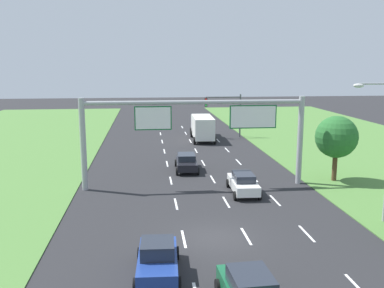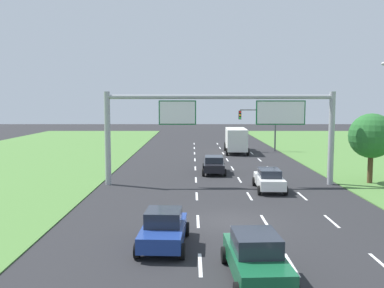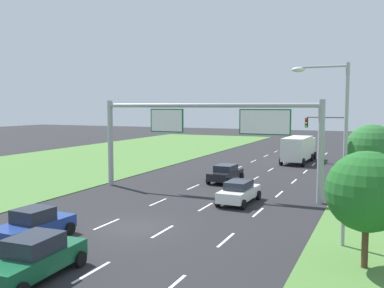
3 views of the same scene
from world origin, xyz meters
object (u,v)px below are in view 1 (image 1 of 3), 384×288
box_truck (202,126)px  car_far_ahead (158,258)px  street_lamp (384,140)px  traffic_light_mast (226,108)px  car_mid_lane (243,183)px  car_near_red (186,162)px  roadside_tree_mid (336,137)px  sign_gantry (199,125)px

box_truck → car_far_ahead: bearing=-98.6°
box_truck → street_lamp: size_ratio=1.02×
traffic_light_mast → street_lamp: size_ratio=0.66×
car_mid_lane → street_lamp: 10.46m
car_near_red → traffic_light_mast: 18.46m
box_truck → traffic_light_mast: (3.19, 1.05, 2.21)m
car_mid_lane → roadside_tree_mid: (8.15, 2.46, 2.88)m
car_mid_lane → car_far_ahead: 13.57m
car_near_red → traffic_light_mast: traffic_light_mast is taller
car_near_red → car_mid_lane: (3.53, -7.34, 0.02)m
car_far_ahead → traffic_light_mast: bearing=77.4°
car_far_ahead → box_truck: (6.66, 35.03, 0.88)m
car_mid_lane → sign_gantry: 5.56m
car_near_red → car_mid_lane: bearing=-62.1°
car_mid_lane → traffic_light_mast: (3.17, 24.26, 3.08)m
car_near_red → car_far_ahead: (-3.15, -19.16, 0.01)m
sign_gantry → traffic_light_mast: bearing=74.2°
car_near_red → car_mid_lane: 8.15m
car_near_red → street_lamp: (10.31, -14.05, 4.31)m
sign_gantry → roadside_tree_mid: sign_gantry is taller
car_far_ahead → traffic_light_mast: 37.53m
street_lamp → roadside_tree_mid: bearing=81.5°
car_near_red → sign_gantry: bearing=-82.8°
box_truck → roadside_tree_mid: (8.17, -20.75, 2.00)m
car_near_red → roadside_tree_mid: 12.98m
car_far_ahead → street_lamp: bearing=23.5°
box_truck → car_near_red: bearing=-100.3°
box_truck → sign_gantry: size_ratio=0.50×
street_lamp → roadside_tree_mid: (1.37, 9.17, -1.42)m
car_far_ahead → roadside_tree_mid: (14.82, 14.28, 2.88)m
car_near_red → car_far_ahead: car_far_ahead is taller
street_lamp → car_far_ahead: bearing=-159.2°
box_truck → roadside_tree_mid: 22.39m
street_lamp → roadside_tree_mid: 9.38m
sign_gantry → roadside_tree_mid: (11.23, 0.31, -1.23)m
box_truck → street_lamp: 30.87m
car_far_ahead → car_mid_lane: bearing=63.2°
car_far_ahead → roadside_tree_mid: 20.78m
car_near_red → sign_gantry: sign_gantry is taller
box_truck → street_lamp: street_lamp is taller
car_near_red → sign_gantry: (0.45, -5.20, 4.12)m
car_mid_lane → car_far_ahead: size_ratio=1.05×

